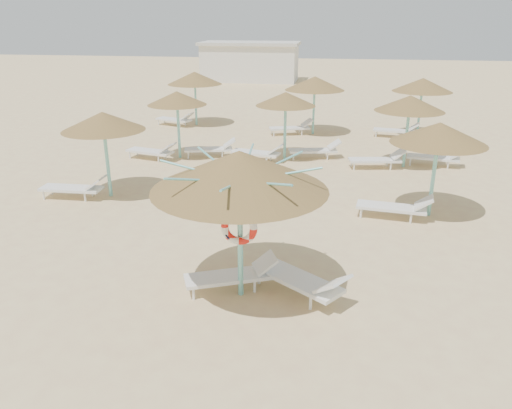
# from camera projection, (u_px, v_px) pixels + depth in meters

# --- Properties ---
(ground) EXTENTS (120.00, 120.00, 0.00)m
(ground) POSITION_uv_depth(u_px,v_px,m) (246.00, 289.00, 10.43)
(ground) COLOR #E0C889
(ground) RESTS_ON ground
(main_palapa) EXTENTS (3.38, 3.38, 3.03)m
(main_palapa) POSITION_uv_depth(u_px,v_px,m) (239.00, 171.00, 9.30)
(main_palapa) COLOR #78D0CA
(main_palapa) RESTS_ON ground
(lounger_main_a) EXTENTS (1.98, 1.27, 0.69)m
(lounger_main_a) POSITION_uv_depth(u_px,v_px,m) (234.00, 275.00, 10.32)
(lounger_main_a) COLOR white
(lounger_main_a) RESTS_ON ground
(lounger_main_b) EXTENTS (2.09, 1.76, 0.77)m
(lounger_main_b) POSITION_uv_depth(u_px,v_px,m) (303.00, 280.00, 10.03)
(lounger_main_b) COLOR white
(lounger_main_b) RESTS_ON ground
(palapa_field) EXTENTS (14.46, 13.81, 2.71)m
(palapa_field) POSITION_uv_depth(u_px,v_px,m) (297.00, 97.00, 19.92)
(palapa_field) COLOR #78D0CA
(palapa_field) RESTS_ON ground
(service_hut) EXTENTS (8.40, 4.40, 3.25)m
(service_hut) POSITION_uv_depth(u_px,v_px,m) (250.00, 61.00, 43.04)
(service_hut) COLOR silver
(service_hut) RESTS_ON ground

